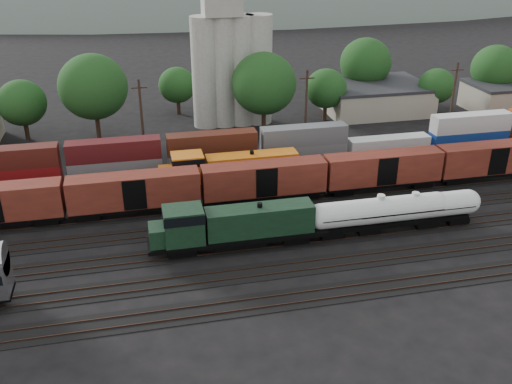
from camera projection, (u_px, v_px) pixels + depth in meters
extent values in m
plane|color=black|center=(260.00, 223.00, 65.37)|extent=(600.00, 600.00, 0.00)
cube|color=black|center=(297.00, 298.00, 52.11)|extent=(180.00, 3.20, 0.08)
cube|color=#382319|center=(299.00, 302.00, 51.45)|extent=(180.00, 0.08, 0.16)
cube|color=#382319|center=(295.00, 293.00, 52.71)|extent=(180.00, 0.08, 0.16)
cube|color=black|center=(283.00, 269.00, 56.53)|extent=(180.00, 3.20, 0.08)
cube|color=#382319|center=(285.00, 272.00, 55.86)|extent=(180.00, 0.08, 0.16)
cube|color=#382319|center=(281.00, 265.00, 57.13)|extent=(180.00, 0.08, 0.16)
cube|color=black|center=(271.00, 244.00, 60.94)|extent=(180.00, 3.20, 0.08)
cube|color=#382319|center=(273.00, 247.00, 60.27)|extent=(180.00, 0.08, 0.16)
cube|color=#382319|center=(269.00, 240.00, 61.54)|extent=(180.00, 0.08, 0.16)
cube|color=black|center=(260.00, 222.00, 65.35)|extent=(180.00, 3.20, 0.08)
cube|color=#382319|center=(262.00, 225.00, 64.69)|extent=(180.00, 0.08, 0.16)
cube|color=#382319|center=(259.00, 219.00, 65.95)|extent=(180.00, 0.08, 0.16)
cube|color=black|center=(251.00, 204.00, 69.77)|extent=(180.00, 3.20, 0.08)
cube|color=#382319|center=(252.00, 206.00, 69.10)|extent=(180.00, 0.08, 0.16)
cube|color=#382319|center=(250.00, 201.00, 70.37)|extent=(180.00, 0.08, 0.16)
cube|color=black|center=(243.00, 187.00, 74.18)|extent=(180.00, 3.20, 0.08)
cube|color=#382319|center=(244.00, 189.00, 73.52)|extent=(180.00, 0.08, 0.16)
cube|color=#382319|center=(242.00, 184.00, 74.78)|extent=(180.00, 0.08, 0.16)
cube|color=black|center=(236.00, 172.00, 78.60)|extent=(180.00, 3.20, 0.08)
cube|color=#382319|center=(237.00, 174.00, 77.93)|extent=(180.00, 0.08, 0.16)
cube|color=#382319|center=(235.00, 170.00, 79.20)|extent=(180.00, 0.08, 0.16)
cube|color=black|center=(239.00, 236.00, 59.66)|extent=(18.85, 3.22, 0.44)
cube|color=black|center=(239.00, 241.00, 59.88)|extent=(5.54, 2.44, 0.89)
cube|color=black|center=(260.00, 220.00, 59.38)|extent=(11.31, 2.66, 2.99)
cube|color=black|center=(184.00, 225.00, 57.67)|extent=(3.99, 3.22, 3.66)
cube|color=black|center=(183.00, 215.00, 57.18)|extent=(4.10, 3.33, 1.00)
cube|color=black|center=(158.00, 235.00, 57.51)|extent=(1.77, 2.66, 2.00)
cylinder|color=black|center=(260.00, 205.00, 58.67)|extent=(0.55, 0.55, 0.55)
cube|color=black|center=(181.00, 249.00, 58.78)|extent=(2.88, 2.22, 0.78)
cube|color=black|center=(294.00, 236.00, 61.16)|extent=(2.88, 2.22, 0.78)
cylinder|color=silver|center=(380.00, 210.00, 62.19)|extent=(13.61, 2.80, 2.80)
sphere|color=silver|center=(320.00, 216.00, 60.85)|extent=(2.80, 2.80, 2.80)
sphere|color=silver|center=(437.00, 204.00, 63.53)|extent=(2.80, 2.80, 2.80)
cylinder|color=silver|center=(381.00, 197.00, 61.51)|extent=(0.87, 0.87, 0.48)
cube|color=black|center=(380.00, 210.00, 62.19)|extent=(13.92, 2.94, 0.08)
cube|color=black|center=(378.00, 223.00, 62.85)|extent=(13.14, 2.13, 0.48)
cube|color=black|center=(330.00, 233.00, 62.00)|extent=(2.51, 1.93, 0.68)
cube|color=black|center=(424.00, 222.00, 64.20)|extent=(2.51, 1.93, 0.68)
cylinder|color=silver|center=(414.00, 207.00, 63.03)|extent=(13.22, 2.72, 2.72)
sphere|color=silver|center=(358.00, 213.00, 61.72)|extent=(2.72, 2.72, 2.72)
sphere|color=silver|center=(468.00, 201.00, 64.33)|extent=(2.72, 2.72, 2.72)
cylinder|color=silver|center=(416.00, 194.00, 62.37)|extent=(0.85, 0.85, 0.47)
cube|color=black|center=(414.00, 207.00, 63.03)|extent=(13.52, 2.85, 0.08)
cube|color=black|center=(413.00, 219.00, 63.67)|extent=(12.77, 2.07, 0.47)
cube|color=black|center=(367.00, 229.00, 62.84)|extent=(2.44, 1.88, 0.66)
cube|color=black|center=(456.00, 219.00, 64.98)|extent=(2.44, 1.88, 0.66)
cube|color=black|center=(234.00, 178.00, 73.37)|extent=(19.59, 3.16, 0.44)
cube|color=black|center=(234.00, 182.00, 73.58)|extent=(5.44, 2.39, 0.87)
cube|color=#CA6711|center=(252.00, 165.00, 73.12)|extent=(11.76, 2.61, 2.94)
cube|color=#CA6711|center=(188.00, 168.00, 71.35)|extent=(3.92, 3.16, 3.59)
cube|color=black|center=(187.00, 159.00, 70.87)|extent=(4.03, 3.27, 0.98)
cube|color=#CA6711|center=(166.00, 176.00, 71.16)|extent=(1.74, 2.61, 1.96)
cylinder|color=black|center=(252.00, 153.00, 72.42)|extent=(0.54, 0.54, 0.54)
cube|color=black|center=(186.00, 188.00, 72.44)|extent=(2.83, 2.18, 0.76)
cube|color=black|center=(281.00, 179.00, 74.91)|extent=(2.83, 2.18, 0.76)
cube|color=black|center=(136.00, 206.00, 66.55)|extent=(15.00, 2.60, 0.40)
cube|color=#5E2016|center=(134.00, 190.00, 65.66)|extent=(15.00, 2.90, 3.80)
cube|color=black|center=(264.00, 194.00, 69.59)|extent=(15.00, 2.60, 0.40)
cube|color=#5E2016|center=(264.00, 178.00, 68.69)|extent=(15.00, 2.90, 3.80)
cube|color=black|center=(381.00, 183.00, 72.62)|extent=(15.00, 2.60, 0.40)
cube|color=#5E2016|center=(383.00, 167.00, 71.73)|extent=(15.00, 2.90, 3.80)
cube|color=black|center=(489.00, 172.00, 75.66)|extent=(15.00, 2.60, 0.40)
cube|color=#5E2016|center=(492.00, 157.00, 74.77)|extent=(15.00, 2.90, 3.80)
cube|color=black|center=(236.00, 169.00, 78.40)|extent=(160.00, 2.60, 0.60)
cube|color=maroon|center=(12.00, 177.00, 72.04)|extent=(12.00, 2.40, 2.60)
cube|color=#441510|center=(8.00, 158.00, 70.93)|extent=(12.00, 2.40, 2.60)
cube|color=slate|center=(116.00, 168.00, 74.57)|extent=(12.00, 2.40, 2.60)
cube|color=#451011|center=(114.00, 150.00, 73.46)|extent=(12.00, 2.40, 2.60)
cube|color=#575A5C|center=(213.00, 160.00, 77.09)|extent=(12.00, 2.40, 2.60)
cube|color=#431A0F|center=(212.00, 142.00, 75.98)|extent=(12.00, 2.40, 2.60)
cube|color=slate|center=(303.00, 153.00, 79.61)|extent=(12.00, 2.40, 2.60)
cube|color=#57595B|center=(304.00, 135.00, 78.51)|extent=(12.00, 2.40, 2.60)
cube|color=silver|center=(388.00, 146.00, 82.14)|extent=(12.00, 2.40, 2.60)
cube|color=navy|center=(468.00, 139.00, 84.66)|extent=(12.00, 2.40, 2.60)
cube|color=beige|center=(471.00, 122.00, 83.55)|extent=(12.00, 2.40, 2.60)
cylinder|color=#A7A599|center=(205.00, 73.00, 93.12)|extent=(4.40, 4.40, 18.00)
cylinder|color=#A7A599|center=(223.00, 72.00, 93.71)|extent=(4.40, 4.40, 18.00)
cylinder|color=#A7A599|center=(241.00, 71.00, 94.30)|extent=(4.40, 4.40, 18.00)
cylinder|color=#A7A599|center=(259.00, 70.00, 94.89)|extent=(4.40, 4.40, 18.00)
cube|color=#9E937F|center=(374.00, 98.00, 103.85)|extent=(18.00, 14.00, 4.60)
cube|color=#232326|center=(375.00, 84.00, 102.77)|extent=(18.36, 14.28, 0.50)
cube|color=#9E937F|center=(512.00, 97.00, 104.37)|extent=(16.00, 10.00, 4.60)
cylinder|color=black|center=(27.00, 131.00, 90.10)|extent=(0.70, 0.70, 2.76)
ellipsoid|color=#1D461A|center=(22.00, 103.00, 88.13)|extent=(7.48, 7.48, 7.09)
cylinder|color=black|center=(98.00, 127.00, 90.04)|extent=(0.70, 0.70, 3.89)
ellipsoid|color=#1D461A|center=(93.00, 87.00, 87.26)|extent=(10.57, 10.57, 10.01)
cylinder|color=black|center=(179.00, 107.00, 102.30)|extent=(0.70, 0.70, 2.44)
ellipsoid|color=#1D461A|center=(177.00, 85.00, 100.55)|extent=(6.62, 6.62, 6.27)
cylinder|color=black|center=(264.00, 122.00, 92.52)|extent=(0.70, 0.70, 3.80)
ellipsoid|color=#1D461A|center=(264.00, 84.00, 89.81)|extent=(10.30, 10.30, 9.76)
cylinder|color=black|center=(325.00, 113.00, 98.97)|extent=(0.70, 0.70, 2.60)
ellipsoid|color=#1D461A|center=(326.00, 88.00, 97.11)|extent=(7.06, 7.06, 6.69)
cylinder|color=black|center=(363.00, 93.00, 108.74)|extent=(0.70, 0.70, 3.52)
ellipsoid|color=#1D461A|center=(366.00, 62.00, 106.22)|extent=(9.55, 9.55, 9.04)
cylinder|color=black|center=(434.00, 108.00, 102.34)|extent=(0.70, 0.70, 2.37)
ellipsoid|color=#1D461A|center=(437.00, 86.00, 100.65)|extent=(6.42, 6.42, 6.08)
cylinder|color=black|center=(490.00, 97.00, 107.23)|extent=(0.70, 0.70, 3.23)
ellipsoid|color=#1D461A|center=(495.00, 68.00, 104.92)|extent=(8.77, 8.77, 8.31)
cylinder|color=black|center=(142.00, 121.00, 79.87)|extent=(0.36, 0.36, 12.00)
cube|color=black|center=(139.00, 88.00, 77.82)|extent=(2.20, 0.18, 0.18)
cylinder|color=black|center=(306.00, 110.00, 84.60)|extent=(0.36, 0.36, 12.00)
cube|color=black|center=(307.00, 78.00, 82.56)|extent=(2.20, 0.18, 0.18)
cylinder|color=black|center=(452.00, 100.00, 89.33)|extent=(0.36, 0.36, 12.00)
cube|color=black|center=(457.00, 70.00, 87.29)|extent=(2.20, 0.18, 0.18)
ellipsoid|color=#59665B|center=(225.00, 32.00, 312.49)|extent=(520.00, 286.00, 130.00)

